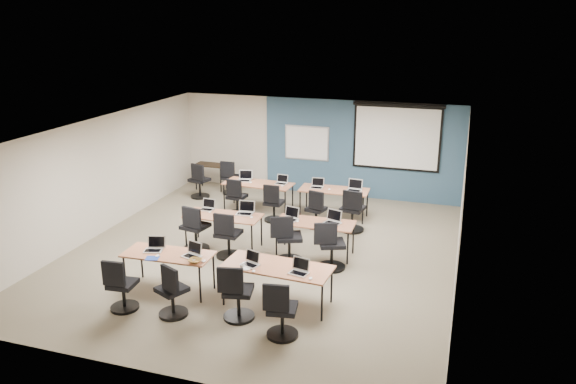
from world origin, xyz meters
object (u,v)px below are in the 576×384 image
(laptop_1, at_px, (193,253))
(task_chair_3, at_px, (281,314))
(whiteboard, at_px, (307,143))
(laptop_0, at_px, (154,247))
(task_chair_9, at_px, (273,206))
(laptop_6, at_px, (291,216))
(training_table_back_right, at_px, (334,191))
(laptop_8, at_px, (245,178))
(task_chair_5, at_px, (228,239))
(spare_chair_b, at_px, (199,183))
(training_table_front_right, at_px, (277,268))
(training_table_back_left, at_px, (258,185))
(laptop_9, at_px, (282,182))
(projector_screen, at_px, (397,133))
(laptop_2, at_px, (251,261))
(laptop_10, at_px, (317,185))
(training_table_mid_right, at_px, (315,224))
(laptop_4, at_px, (208,207))
(spare_chair_a, at_px, (230,180))
(utility_table, at_px, (211,167))
(task_chair_4, at_px, (195,232))
(task_chair_8, at_px, (236,200))
(task_chair_7, at_px, (330,249))
(training_table_front_left, at_px, (168,256))
(laptop_11, at_px, (355,188))
(laptop_5, at_px, (245,211))
(task_chair_6, at_px, (288,243))
(task_chair_0, at_px, (121,289))
(task_chair_11, at_px, (352,214))
(laptop_7, at_px, (333,220))
(training_table_mid_left, at_px, (223,217))

(laptop_1, bearing_deg, task_chair_3, -8.61)
(whiteboard, height_order, laptop_0, whiteboard)
(task_chair_9, bearing_deg, laptop_6, -57.98)
(training_table_back_right, bearing_deg, laptop_0, -118.10)
(laptop_8, height_order, task_chair_9, laptop_8)
(task_chair_5, height_order, spare_chair_b, task_chair_5)
(training_table_front_right, xyz_separation_m, task_chair_3, (0.40, -1.02, -0.28))
(training_table_back_left, bearing_deg, laptop_9, 16.08)
(projector_screen, xyz_separation_m, laptop_2, (-1.62, -6.53, -1.10))
(laptop_10, bearing_deg, training_table_mid_right, -79.83)
(whiteboard, relative_size, laptop_4, 4.24)
(training_table_back_right, xyz_separation_m, spare_chair_a, (-3.25, 0.95, -0.27))
(training_table_front_right, height_order, utility_table, utility_table)
(training_table_front_right, relative_size, laptop_8, 5.42)
(task_chair_4, xyz_separation_m, spare_chair_b, (-1.57, 3.37, -0.02))
(laptop_6, bearing_deg, task_chair_8, 153.86)
(task_chair_4, height_order, task_chair_7, task_chair_4)
(training_table_front_left, relative_size, training_table_mid_right, 1.00)
(laptop_4, bearing_deg, laptop_11, 42.15)
(training_table_front_left, xyz_separation_m, laptop_9, (0.57, 4.84, 0.11))
(training_table_mid_right, relative_size, laptop_5, 4.63)
(laptop_6, distance_m, spare_chair_b, 4.49)
(training_table_front_left, distance_m, laptop_9, 4.88)
(projector_screen, relative_size, laptop_4, 7.96)
(training_table_front_right, bearing_deg, laptop_4, 139.95)
(laptop_1, distance_m, task_chair_9, 4.00)
(training_table_back_right, xyz_separation_m, laptop_8, (-2.43, 0.03, 0.11))
(training_table_back_right, distance_m, task_chair_3, 5.72)
(training_table_front_left, xyz_separation_m, laptop_0, (-0.31, 0.05, 0.11))
(task_chair_5, height_order, task_chair_8, task_chair_5)
(training_table_back_left, height_order, laptop_1, laptop_1)
(spare_chair_a, bearing_deg, laptop_11, -15.57)
(laptop_2, distance_m, task_chair_7, 2.05)
(training_table_mid_right, relative_size, laptop_4, 5.51)
(task_chair_6, distance_m, laptop_8, 3.71)
(spare_chair_b, bearing_deg, training_table_front_left, -52.59)
(task_chair_0, distance_m, laptop_11, 6.48)
(laptop_0, height_order, task_chair_8, laptop_0)
(training_table_front_right, height_order, laptop_1, laptop_1)
(task_chair_6, bearing_deg, training_table_mid_right, 31.18)
(laptop_4, xyz_separation_m, spare_chair_b, (-1.58, 2.72, -0.37))
(training_table_mid_right, height_order, laptop_4, laptop_4)
(task_chair_11, bearing_deg, utility_table, 164.16)
(projector_screen, relative_size, utility_table, 2.64)
(training_table_back_left, bearing_deg, task_chair_8, -123.98)
(training_table_mid_right, distance_m, task_chair_7, 0.82)
(training_table_front_left, relative_size, training_table_back_left, 0.92)
(laptop_4, height_order, laptop_7, laptop_7)
(training_table_mid_left, xyz_separation_m, task_chair_8, (-0.53, 1.97, -0.28))
(laptop_1, height_order, task_chair_6, task_chair_6)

